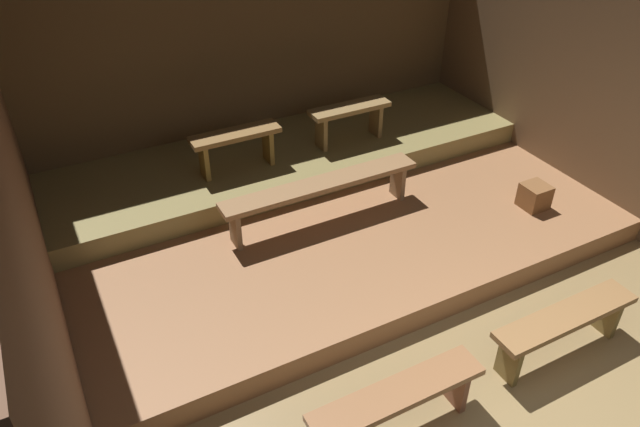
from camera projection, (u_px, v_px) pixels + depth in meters
ground at (365, 268)px, 5.92m from camera, size 6.24×5.74×0.08m
wall_back at (258, 50)px, 6.92m from camera, size 6.24×0.06×2.78m
wall_left at (28, 229)px, 4.05m from camera, size 0.06×5.74×2.78m
wall_right at (599, 81)px, 6.16m from camera, size 0.06×5.74×2.78m
platform_lower at (329, 216)px, 6.38m from camera, size 5.44×3.44×0.24m
platform_middle at (289, 157)px, 6.94m from camera, size 5.44×1.50×0.24m
bench_floor_left at (397, 400)px, 4.15m from camera, size 1.33×0.27×0.44m
bench_floor_right at (564, 323)px, 4.77m from camera, size 1.33×0.27×0.44m
bench_lower_center at (321, 189)px, 5.92m from camera, size 2.09×0.27×0.44m
bench_middle_left at (236, 142)px, 6.29m from camera, size 0.96×0.27×0.44m
bench_middle_right at (349, 115)px, 6.82m from camera, size 0.96×0.27×0.44m
wooden_crate_lower at (535, 196)px, 6.24m from camera, size 0.26×0.26×0.26m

